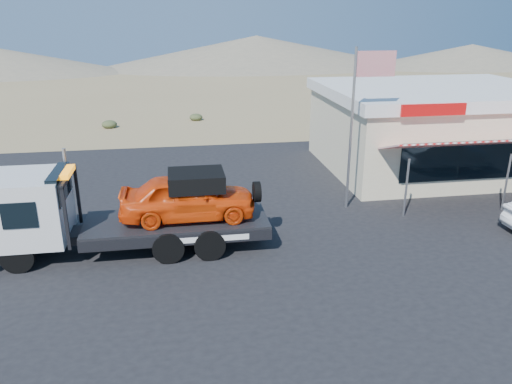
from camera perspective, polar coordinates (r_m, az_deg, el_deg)
ground at (r=14.63m, az=-1.65°, el=-9.31°), size 120.00×120.00×0.00m
asphalt_lot at (r=17.60m, az=3.51°, el=-4.06°), size 32.00×24.00×0.02m
tow_truck at (r=15.90m, az=-14.63°, el=-1.66°), size 8.19×2.43×2.74m
jerky_store at (r=25.35m, az=19.73°, el=6.97°), size 10.40×9.97×3.90m
flagpole at (r=18.70m, az=11.64°, el=9.07°), size 1.55×0.10×6.00m
distant_hills at (r=68.50m, az=-16.63°, el=14.62°), size 126.00×48.00×4.20m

